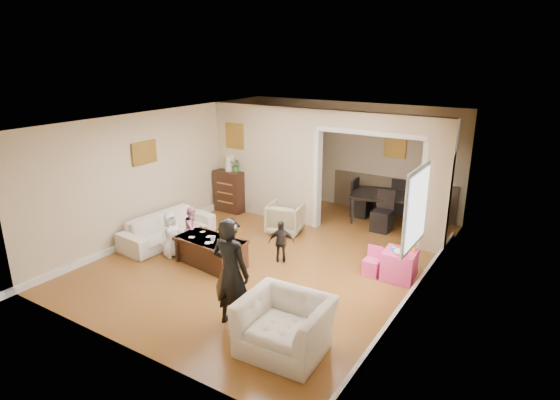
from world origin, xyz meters
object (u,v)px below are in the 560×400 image
Objects in this scene: armchair_back at (285,218)px; cyan_cup at (394,249)px; armchair_front at (285,326)px; dining_table at (392,208)px; play_table at (399,265)px; coffee_table at (211,251)px; coffee_cup at (213,239)px; sofa at (168,228)px; dresser at (230,191)px; child_kneel_a at (171,235)px; child_toddler at (281,242)px; child_kneel_b at (193,229)px; table_lamp at (229,163)px; adult_person at (231,273)px.

cyan_cup is (2.67, -0.84, 0.22)m from armchair_back.
armchair_front reaches higher than dining_table.
play_table is 0.29× the size of dining_table.
armchair_front is 5.39m from dining_table.
coffee_cup is (0.10, -0.05, 0.29)m from coffee_table.
cyan_cup is (4.43, 0.88, 0.26)m from sofa.
dining_table is (3.62, 1.32, -0.18)m from dresser.
child_kneel_a is at bearing -160.53° from play_table.
coffee_table is 1.30m from child_toddler.
child_kneel_b is (-0.70, 0.30, 0.20)m from coffee_table.
armchair_front is 1.10× the size of dresser.
play_table is at bearing 151.44° from armchair_back.
child_toddler is at bearing -167.05° from cyan_cup.
play_table is (4.66, -1.31, -0.93)m from table_lamp.
sofa is 1.53× the size of coffee_table.
dresser reaches higher than child_toddler.
armchair_back is at bearing 164.05° from play_table.
dresser is 4.85m from play_table.
coffee_cup is at bearing -130.37° from dining_table.
coffee_cup is (1.65, -2.61, -0.66)m from table_lamp.
play_table is at bearing -15.73° from table_lamp.
table_lamp reaches higher than child_kneel_a.
adult_person is (-0.52, -5.25, 0.48)m from dining_table.
cyan_cup is 2.02m from child_toddler.
adult_person is 1.85× the size of child_kneel_a.
adult_person reaches higher than sofa.
dining_table is at bearing 63.40° from coffee_cup.
armchair_back is at bearing -40.56° from sofa.
dresser is at bearing 122.20° from coffee_cup.
table_lamp is 4.80m from cyan_cup.
sofa is at bearing 68.24° from child_kneel_a.
armchair_front is at bearing 172.76° from adult_person.
cyan_cup is at bearing -16.63° from dresser.
child_kneel_a is at bearing -139.67° from dining_table.
child_toddler is at bearing -87.44° from child_kneel_b.
child_kneel_a is at bearing -169.99° from coffee_table.
table_lamp is at bearing -51.98° from adult_person.
dresser is at bearing -51.98° from adult_person.
dresser reaches higher than armchair_back.
play_table is at bearing -73.28° from sofa.
table_lamp is at bearing 163.37° from cyan_cup.
child_kneel_b reaches higher than child_kneel_a.
play_table is 2.83m from dining_table.
dresser is at bearing -66.81° from child_toddler.
armchair_back is at bearing 83.30° from coffee_cup.
dining_table is at bearing -39.26° from sofa.
table_lamp reaches higher than armchair_front.
coffee_table is at bearing -125.06° from child_kneel_b.
cyan_cup is at bearing -153.43° from play_table.
table_lamp is (0.00, 0.00, 0.68)m from dresser.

